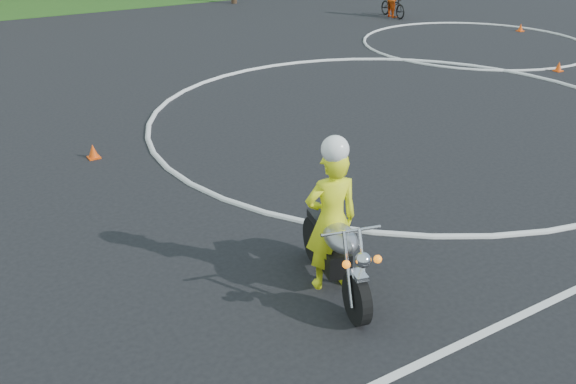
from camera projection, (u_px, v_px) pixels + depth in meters
ground at (494, 157)px, 13.30m from camera, size 120.00×120.00×0.00m
course_markings at (426, 91)px, 17.68m from camera, size 19.05×19.05×0.12m
primary_motorcycle at (336, 253)px, 8.60m from camera, size 0.99×2.24×1.20m
rider_primary_grp at (331, 216)px, 8.50m from camera, size 0.83×0.65×2.22m
rider_second_grp at (393, 2)px, 28.04m from camera, size 0.93×1.95×1.80m
traffic_cones at (527, 68)px, 19.49m from camera, size 22.15×10.30×0.30m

